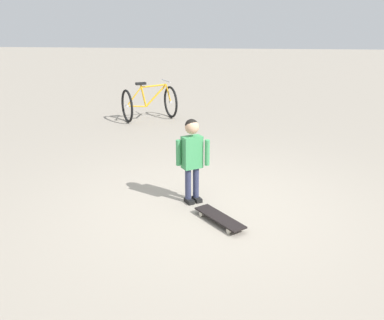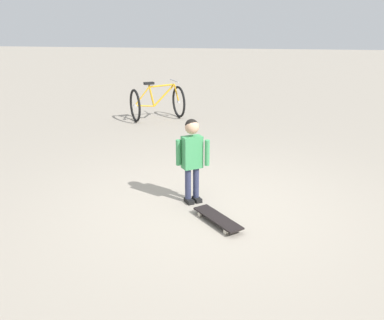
# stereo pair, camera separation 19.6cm
# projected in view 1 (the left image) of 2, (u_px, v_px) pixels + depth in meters

# --- Properties ---
(ground_plane) EXTENTS (50.00, 50.00, 0.00)m
(ground_plane) POSITION_uv_depth(u_px,v_px,m) (209.00, 207.00, 5.24)
(ground_plane) COLOR #9E9384
(child_person) EXTENTS (0.26, 0.41, 1.06)m
(child_person) POSITION_uv_depth(u_px,v_px,m) (192.00, 152.00, 5.19)
(child_person) COLOR #2D3351
(child_person) RESTS_ON ground
(skateboard) EXTENTS (0.67, 0.61, 0.07)m
(skateboard) POSITION_uv_depth(u_px,v_px,m) (220.00, 218.00, 4.83)
(skateboard) COLOR black
(skateboard) RESTS_ON ground
(bicycle_near) EXTENTS (1.16, 1.28, 0.85)m
(bicycle_near) POSITION_uv_depth(u_px,v_px,m) (149.00, 103.00, 9.42)
(bicycle_near) COLOR black
(bicycle_near) RESTS_ON ground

